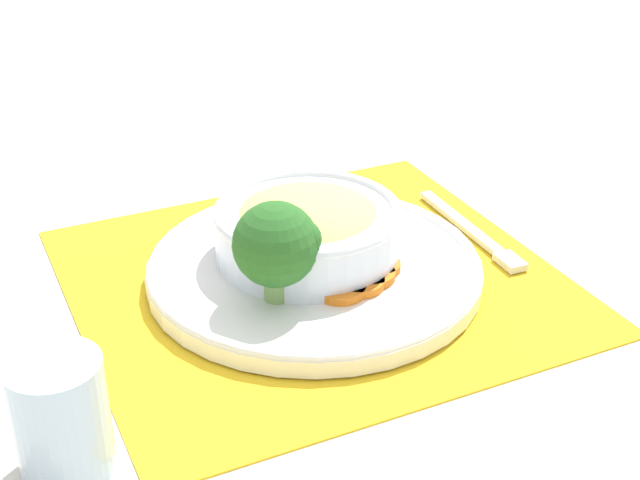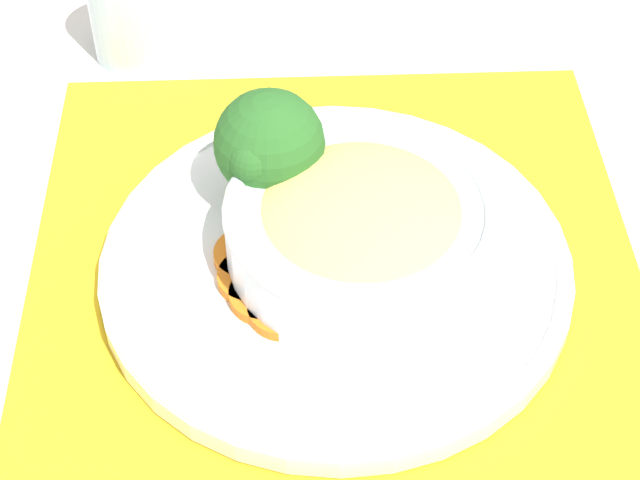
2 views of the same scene
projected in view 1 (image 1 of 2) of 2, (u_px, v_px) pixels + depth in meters
ground_plane at (315, 281)px, 0.85m from camera, size 4.00×4.00×0.00m
placemat at (315, 279)px, 0.85m from camera, size 0.45×0.43×0.00m
plate at (314, 267)px, 0.84m from camera, size 0.32×0.32×0.02m
bowl at (308, 227)px, 0.83m from camera, size 0.18×0.18×0.06m
broccoli_floret at (276, 245)px, 0.76m from camera, size 0.07×0.07×0.09m
carrot_slice_near at (343, 288)px, 0.79m from camera, size 0.05×0.05×0.01m
carrot_slice_middle at (359, 282)px, 0.80m from camera, size 0.05×0.05×0.01m
carrot_slice_far at (370, 274)px, 0.81m from camera, size 0.05×0.05×0.01m
carrot_slice_extra at (375, 266)px, 0.82m from camera, size 0.05×0.05×0.01m
water_glass at (62, 423)px, 0.61m from camera, size 0.07×0.07×0.09m
fork at (479, 236)px, 0.91m from camera, size 0.02×0.18×0.01m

